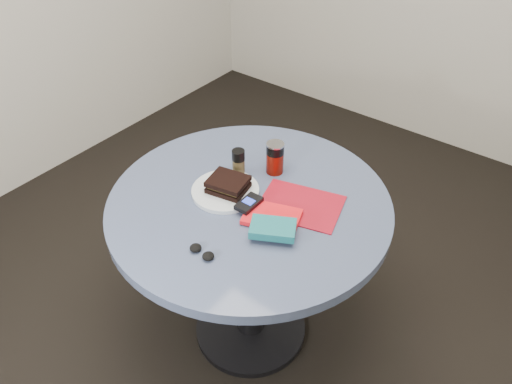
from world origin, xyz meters
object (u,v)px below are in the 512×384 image
Objects in this scene: plate at (225,191)px; sandwich at (228,184)px; red_book at (272,217)px; pepper_grinder at (239,163)px; mp3_player at (249,203)px; soda_can at (275,158)px; magazine at (300,205)px; novel at (273,228)px; headphones at (202,252)px; table at (250,234)px.

sandwich is at bearing 28.46° from plate.
red_book is at bearing -4.22° from plate.
pepper_grinder is at bearing 109.55° from sandwich.
plate is 0.13m from mp3_player.
plate is 0.23m from soda_can.
plate is at bearing -173.43° from magazine.
novel is 1.47× the size of mp3_player.
headphones is (0.07, -0.49, -0.05)m from soda_can.
table is 10.17× the size of mp3_player.
table is 0.27m from pepper_grinder.
novel is at bearing -16.74° from plate.
table is 10.55× the size of headphones.
soda_can is 0.35m from novel.
sandwich is 1.39× the size of pepper_grinder.
soda_can is (-0.03, 0.19, 0.23)m from table.
magazine is (0.24, 0.10, -0.04)m from sandwich.
soda_can reaches higher than magazine.
red_book is (0.12, -0.04, 0.18)m from table.
pepper_grinder is at bearing 138.64° from mp3_player.
mp3_player is (0.06, -0.23, -0.03)m from soda_can.
soda_can is 0.24m from mp3_player.
mp3_player is 0.26m from headphones.
pepper_grinder is at bearing 142.69° from table.
mp3_player is at bearing -41.36° from pepper_grinder.
mp3_player is (0.12, -0.02, 0.02)m from plate.
magazine is at bearing 65.84° from novel.
red_book is 0.27m from headphones.
sandwich reaches higher than magazine.
plate is 0.28m from novel.
novel is (0.27, -0.08, 0.03)m from plate.
red_book is (-0.04, -0.12, 0.01)m from magazine.
pepper_grinder is 1.11× the size of mp3_player.
magazine is (0.28, -0.01, -0.05)m from pepper_grinder.
novel is (0.05, -0.06, 0.02)m from red_book.
table is at bearing 9.55° from sandwich.
headphones is at bearing -65.47° from sandwich.
mp3_player is at bearing -10.23° from plate.
red_book is at bearing -5.86° from sandwich.
magazine is 2.83× the size of mp3_player.
soda_can reaches higher than headphones.
table is 6.62× the size of sandwich.
magazine is 2.94× the size of headphones.
pepper_grinder is at bearing 113.21° from headphones.
plate is at bearing -168.30° from table.
sandwich is at bearing -70.45° from pepper_grinder.
pepper_grinder reaches higher than sandwich.
red_book reaches higher than plate.
red_book is at bearing 3.95° from mp3_player.
table is 6.91× the size of novel.
plate is at bearing 156.57° from red_book.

